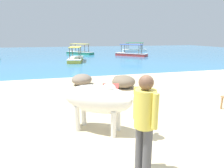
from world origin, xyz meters
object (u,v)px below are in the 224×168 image
(person_standing, at_px, (145,119))
(boat_white, at_px, (134,49))
(boat_red, at_px, (131,53))
(boat_yellow, at_px, (76,58))
(boat_green, at_px, (80,52))
(deck_chair_near, at_px, (111,93))
(cow, at_px, (100,100))

(person_standing, height_order, boat_white, person_standing)
(boat_red, height_order, boat_yellow, same)
(boat_red, distance_m, boat_green, 6.56)
(deck_chair_near, distance_m, boat_green, 18.95)
(deck_chair_near, bearing_deg, boat_white, -0.42)
(cow, xyz_separation_m, deck_chair_near, (0.69, 1.70, -0.38))
(person_standing, relative_size, boat_green, 0.47)
(boat_yellow, bearing_deg, person_standing, 9.19)
(deck_chair_near, bearing_deg, boat_yellow, 23.46)
(deck_chair_near, distance_m, person_standing, 3.38)
(boat_red, bearing_deg, boat_green, -168.10)
(person_standing, height_order, boat_green, person_standing)
(cow, relative_size, boat_white, 0.52)
(boat_yellow, xyz_separation_m, boat_green, (1.08, 7.07, 0.00))
(boat_red, height_order, boat_green, same)
(cow, height_order, person_standing, person_standing)
(person_standing, bearing_deg, deck_chair_near, -112.39)
(cow, distance_m, boat_white, 25.35)
(boat_red, relative_size, boat_yellow, 0.90)
(person_standing, xyz_separation_m, boat_white, (9.52, 24.96, -0.70))
(person_standing, distance_m, boat_white, 26.72)
(deck_chair_near, xyz_separation_m, boat_white, (9.20, 21.64, -0.13))
(boat_white, xyz_separation_m, boat_green, (-8.30, -2.71, 0.00))
(boat_red, xyz_separation_m, boat_yellow, (-6.53, -3.42, 0.00))
(boat_green, bearing_deg, person_standing, 133.54)
(person_standing, bearing_deg, cow, -94.04)
(deck_chair_near, bearing_deg, person_standing, -162.93)
(boat_red, relative_size, boat_green, 0.99)
(deck_chair_near, relative_size, boat_white, 0.24)
(boat_white, xyz_separation_m, boat_red, (-2.85, -6.37, 0.00))
(boat_white, bearing_deg, cow, 70.40)
(boat_white, height_order, boat_red, same)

